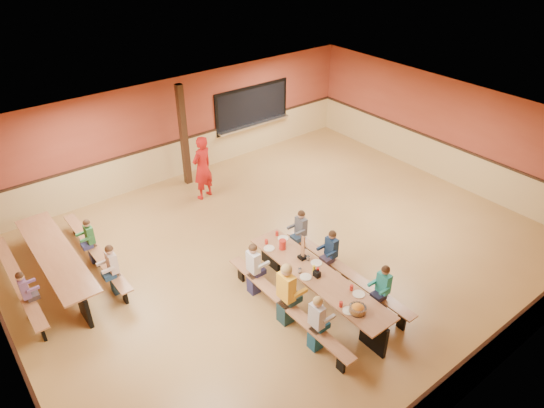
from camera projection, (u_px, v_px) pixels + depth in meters
ground at (287, 250)px, 11.66m from camera, size 12.00×12.00×0.00m
room_envelope at (287, 227)px, 11.29m from camera, size 12.04×10.04×3.02m
kitchen_pass_through at (252, 109)px, 15.55m from camera, size 2.78×0.28×1.38m
structural_post at (184, 136)px, 13.71m from camera, size 0.18×0.18×3.00m
cafeteria_table_main at (317, 283)px, 9.85m from camera, size 1.91×3.70×0.74m
cafeteria_table_second at (57, 261)px, 10.48m from camera, size 1.91×3.70×0.74m
seated_child_white_left at (316, 323)px, 8.79m from camera, size 0.38×0.31×1.23m
seated_adult_yellow at (286, 294)px, 9.33m from camera, size 0.46×0.38×1.39m
seated_child_grey_left at (253, 269)px, 10.09m from camera, size 0.38×0.31×1.23m
seated_child_teal_right at (382, 290)px, 9.58m from camera, size 0.35×0.29×1.18m
seated_child_navy_right at (331, 254)px, 10.56m from camera, size 0.36×0.29×1.19m
seated_child_char_right at (301, 233)px, 11.24m from camera, size 0.36×0.29×1.19m
seated_child_purple_sec at (26, 296)px, 9.48m from camera, size 0.33×0.27×1.13m
seated_child_green_sec at (91, 241)px, 11.01m from camera, size 0.33×0.27×1.14m
seated_child_tan_sec at (114, 270)px, 10.11m from camera, size 0.36×0.30×1.20m
standing_woman at (202, 168)px, 13.31m from camera, size 0.77×0.60×1.84m
punch_pitcher at (283, 244)px, 10.43m from camera, size 0.16×0.16×0.22m
chip_bowl at (358, 309)px, 8.83m from camera, size 0.32×0.32×0.15m
napkin_dispenser at (317, 274)px, 9.67m from camera, size 0.10×0.14×0.13m
condiment_mustard at (314, 269)px, 9.77m from camera, size 0.06×0.06×0.17m
condiment_ketchup at (318, 271)px, 9.71m from camera, size 0.06×0.06×0.17m
table_paddle at (303, 253)px, 10.13m from camera, size 0.16×0.16×0.56m
place_settings at (318, 273)px, 9.71m from camera, size 0.65×3.30×0.11m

